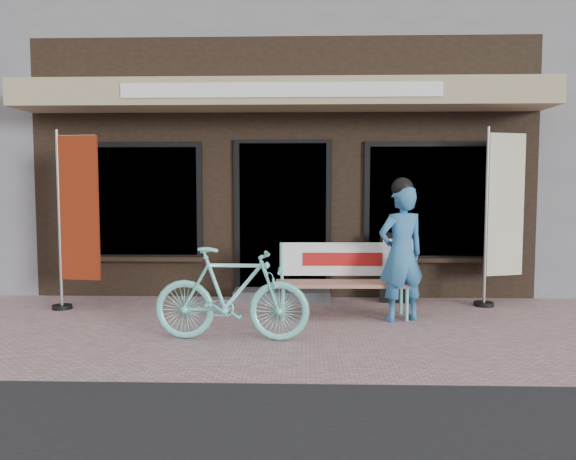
{
  "coord_description": "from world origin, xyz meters",
  "views": [
    {
      "loc": [
        0.31,
        -5.81,
        1.56
      ],
      "look_at": [
        0.11,
        0.7,
        1.05
      ],
      "focal_mm": 35.0,
      "sensor_mm": 36.0,
      "label": 1
    }
  ],
  "objects_px": {
    "bicycle": "(232,294)",
    "menu_stand": "(398,267)",
    "bench": "(343,273)",
    "nobori_cream": "(502,214)",
    "nobori_red": "(76,218)",
    "person": "(401,251)"
  },
  "relations": [
    {
      "from": "person",
      "to": "bench",
      "type": "bearing_deg",
      "value": 138.98
    },
    {
      "from": "nobori_red",
      "to": "nobori_cream",
      "type": "xyz_separation_m",
      "value": [
        5.42,
        0.43,
        0.03
      ]
    },
    {
      "from": "bench",
      "to": "nobori_red",
      "type": "xyz_separation_m",
      "value": [
        -3.32,
        0.23,
        0.65
      ]
    },
    {
      "from": "bicycle",
      "to": "nobori_cream",
      "type": "distance_m",
      "value": 3.82
    },
    {
      "from": "bicycle",
      "to": "nobori_red",
      "type": "height_order",
      "value": "nobori_red"
    },
    {
      "from": "bicycle",
      "to": "nobori_red",
      "type": "distance_m",
      "value": 2.61
    },
    {
      "from": "person",
      "to": "nobori_red",
      "type": "height_order",
      "value": "nobori_red"
    },
    {
      "from": "bench",
      "to": "nobori_red",
      "type": "distance_m",
      "value": 3.4
    },
    {
      "from": "nobori_red",
      "to": "person",
      "type": "bearing_deg",
      "value": 1.18
    },
    {
      "from": "bench",
      "to": "menu_stand",
      "type": "distance_m",
      "value": 1.1
    },
    {
      "from": "nobori_cream",
      "to": "menu_stand",
      "type": "height_order",
      "value": "nobori_cream"
    },
    {
      "from": "person",
      "to": "bicycle",
      "type": "distance_m",
      "value": 2.08
    },
    {
      "from": "bench",
      "to": "bicycle",
      "type": "height_order",
      "value": "bicycle"
    },
    {
      "from": "person",
      "to": "nobori_cream",
      "type": "xyz_separation_m",
      "value": [
        1.45,
        0.9,
        0.38
      ]
    },
    {
      "from": "nobori_cream",
      "to": "menu_stand",
      "type": "distance_m",
      "value": 1.5
    },
    {
      "from": "bicycle",
      "to": "bench",
      "type": "bearing_deg",
      "value": -44.21
    },
    {
      "from": "bicycle",
      "to": "nobori_red",
      "type": "xyz_separation_m",
      "value": [
        -2.13,
        1.35,
        0.69
      ]
    },
    {
      "from": "nobori_cream",
      "to": "bench",
      "type": "bearing_deg",
      "value": -178.83
    },
    {
      "from": "bicycle",
      "to": "menu_stand",
      "type": "height_order",
      "value": "bicycle"
    },
    {
      "from": "menu_stand",
      "to": "bicycle",
      "type": "bearing_deg",
      "value": -129.04
    },
    {
      "from": "person",
      "to": "menu_stand",
      "type": "relative_size",
      "value": 1.76
    },
    {
      "from": "bench",
      "to": "menu_stand",
      "type": "xyz_separation_m",
      "value": [
        0.78,
        0.77,
        -0.03
      ]
    }
  ]
}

